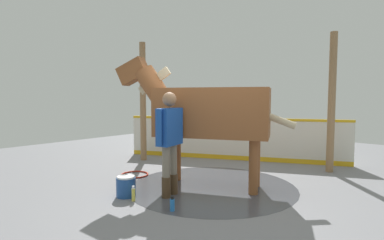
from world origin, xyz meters
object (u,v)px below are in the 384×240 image
Objects in this scene: bottle_shampoo at (133,194)px; wash_bucket at (126,186)px; handler at (170,136)px; horse at (206,112)px; bottle_spray at (172,204)px; hose_coil at (135,174)px.

wash_bucket is at bearing -12.63° from bottle_shampoo.
wash_bucket is (0.53, 0.52, -0.85)m from handler.
horse reaches higher than bottle_spray.
hose_coil is at bearing -24.14° from bottle_spray.
handler is 7.12× the size of bottle_shampoo.
wash_bucket reaches higher than hose_coil.
bottle_shampoo is 1.13× the size of bottle_spray.
bottle_shampoo is 1.64m from hose_coil.
handler is at bearing 58.21° from horse.
wash_bucket is at bearing -148.54° from handler.
wash_bucket is at bearing 2.36° from bottle_spray.
horse is at bearing -114.94° from wash_bucket.
handler is 1.13m from wash_bucket.
horse is 14.48× the size of bottle_spray.
horse is at bearing -166.33° from hose_coil.
wash_bucket is 1.59× the size of bottle_spray.
hose_coil is (1.53, -0.45, -1.01)m from handler.
bottle_shampoo is at bearing 51.23° from horse.
handler reaches higher than bottle_shampoo.
bottle_spray is 0.37× the size of hose_coil.
bottle_spray is at bearing -172.21° from bottle_shampoo.
handler is at bearing -41.80° from bottle_spray.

